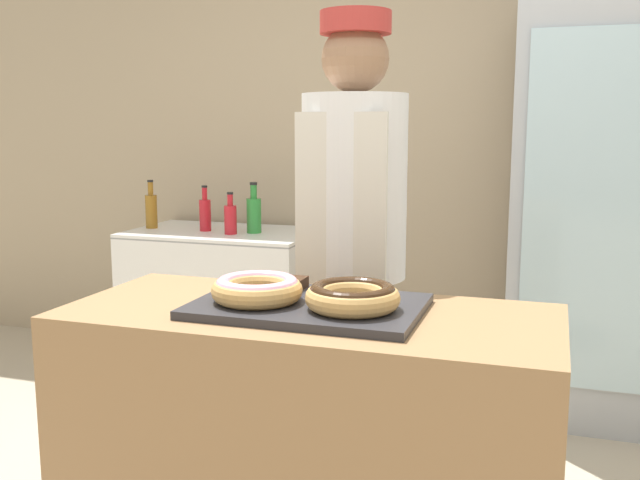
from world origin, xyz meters
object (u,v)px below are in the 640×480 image
object	(u,v)px
donut_light_glaze	(257,288)
beverage_fridge	(587,215)
bottle_red	(205,213)
bottle_red_b	(230,218)
baker_person	(353,253)
bottle_amber	(151,210)
brownie_back_left	(289,283)
serving_tray	(308,306)
bottle_green	(254,213)
brownie_back_right	(360,288)
chest_freezer	(225,301)
donut_chocolate_glaze	(353,296)

from	to	relation	value
donut_light_glaze	beverage_fridge	bearing A→B (deg)	63.12
bottle_red	bottle_red_b	xyz separation A→B (m)	(0.18, -0.06, -0.01)
donut_light_glaze	baker_person	xyz separation A→B (m)	(0.09, 0.65, -0.01)
beverage_fridge	bottle_red_b	xyz separation A→B (m)	(-1.79, -0.09, -0.08)
bottle_red	bottle_amber	bearing A→B (deg)	179.90
brownie_back_left	baker_person	world-z (taller)	baker_person
serving_tray	baker_person	distance (m)	0.61
bottle_green	bottle_amber	world-z (taller)	bottle_green
brownie_back_left	serving_tray	bearing A→B (deg)	-51.25
bottle_green	bottle_amber	bearing A→B (deg)	-178.23
brownie_back_right	baker_person	world-z (taller)	baker_person
bottle_amber	brownie_back_left	bearing A→B (deg)	-47.77
donut_light_glaze	chest_freezer	world-z (taller)	donut_light_glaze
chest_freezer	bottle_red	distance (m)	0.51
bottle_red	baker_person	bearing A→B (deg)	-43.70
bottle_green	brownie_back_right	bearing A→B (deg)	-57.27
brownie_back_right	bottle_red_b	xyz separation A→B (m)	(-1.13, 1.52, -0.03)
donut_light_glaze	bottle_red_b	world-z (taller)	bottle_red_b
chest_freezer	bottle_amber	xyz separation A→B (m)	(-0.43, -0.03, 0.51)
donut_light_glaze	bottle_red	world-z (taller)	bottle_red
donut_chocolate_glaze	brownie_back_right	size ratio (longest dim) A/B	2.69
brownie_back_right	donut_chocolate_glaze	bearing A→B (deg)	-81.14
beverage_fridge	bottle_amber	size ratio (longest dim) A/B	7.13
baker_person	beverage_fridge	size ratio (longest dim) A/B	0.91
serving_tray	brownie_back_right	world-z (taller)	brownie_back_right
serving_tray	brownie_back_left	bearing A→B (deg)	128.75
beverage_fridge	bottle_green	distance (m)	1.69
beverage_fridge	bottle_red_b	size ratio (longest dim) A/B	8.63
serving_tray	brownie_back_left	size ratio (longest dim) A/B	6.60
serving_tray	bottle_green	world-z (taller)	bottle_green
serving_tray	baker_person	size ratio (longest dim) A/B	0.35
serving_tray	bottle_green	bearing A→B (deg)	117.94
baker_person	chest_freezer	distance (m)	1.66
baker_person	brownie_back_right	bearing A→B (deg)	-72.10
donut_chocolate_glaze	bottle_red	size ratio (longest dim) A/B	1.00
baker_person	chest_freezer	bearing A→B (deg)	133.12
beverage_fridge	bottle_red	distance (m)	1.98
chest_freezer	bottle_amber	bearing A→B (deg)	-175.46
donut_light_glaze	serving_tray	bearing A→B (deg)	15.58
bottle_red_b	bottle_amber	bearing A→B (deg)	173.14
donut_light_glaze	baker_person	bearing A→B (deg)	81.98
serving_tray	bottle_green	xyz separation A→B (m)	(-0.92, 1.74, 0.01)
donut_chocolate_glaze	brownie_back_right	world-z (taller)	donut_chocolate_glaze
beverage_fridge	chest_freezer	xyz separation A→B (m)	(-1.89, 0.01, -0.57)
chest_freezer	bottle_red	bearing A→B (deg)	-158.87
donut_chocolate_glaze	bottle_green	bearing A→B (deg)	120.77
donut_chocolate_glaze	baker_person	size ratio (longest dim) A/B	0.14
chest_freezer	bottle_amber	world-z (taller)	bottle_amber
chest_freezer	bottle_green	bearing A→B (deg)	-4.36
donut_light_glaze	bottle_amber	bearing A→B (deg)	128.76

